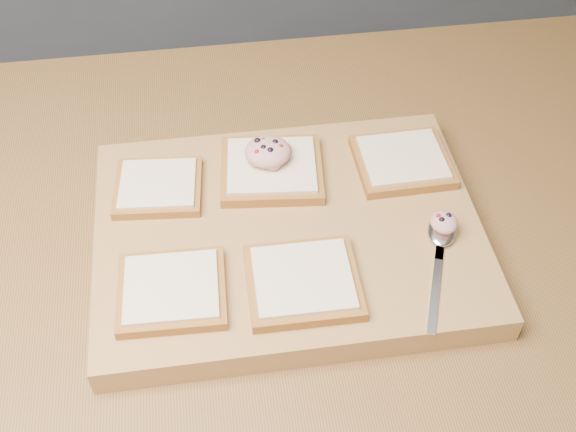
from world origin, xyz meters
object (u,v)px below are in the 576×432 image
Objects in this scene: spoon at (441,239)px; bread_far_center at (272,169)px; cutting_board at (288,234)px; tuna_salad_dollop at (268,151)px.

bread_far_center is at bearing 142.28° from spoon.
bread_far_center is (-0.01, 0.09, 0.03)m from cutting_board.
cutting_board is 7.86× the size of tuna_salad_dollop.
spoon is (0.19, -0.15, -0.03)m from tuna_salad_dollop.
spoon is at bearing -16.78° from cutting_board.
tuna_salad_dollop is at bearing 96.73° from cutting_board.
spoon reaches higher than cutting_board.
tuna_salad_dollop reaches higher than bread_far_center.
cutting_board is 3.30× the size of bread_far_center.
tuna_salad_dollop is (-0.00, 0.01, 0.02)m from bread_far_center.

